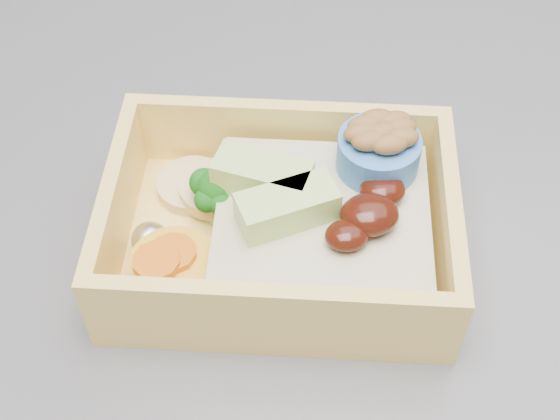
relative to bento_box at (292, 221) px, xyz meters
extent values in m
cube|color=#38383D|center=(-0.09, 0.07, -0.04)|extent=(1.24, 0.84, 0.04)
cube|color=#FFD569|center=(-0.01, 0.00, -0.02)|extent=(0.19, 0.16, 0.01)
cube|color=#FFD569|center=(0.01, 0.06, 0.01)|extent=(0.17, 0.04, 0.04)
cube|color=#FFD569|center=(-0.02, -0.06, 0.01)|extent=(0.17, 0.04, 0.04)
cube|color=#FFD569|center=(0.07, -0.02, 0.01)|extent=(0.03, 0.11, 0.04)
cube|color=#FFD569|center=(-0.09, 0.02, 0.01)|extent=(0.03, 0.11, 0.04)
cube|color=tan|center=(0.01, -0.01, 0.00)|extent=(0.12, 0.11, 0.03)
ellipsoid|color=black|center=(0.03, -0.02, 0.02)|extent=(0.03, 0.03, 0.02)
ellipsoid|color=black|center=(0.04, 0.00, 0.02)|extent=(0.03, 0.02, 0.01)
ellipsoid|color=black|center=(0.02, -0.03, 0.02)|extent=(0.02, 0.02, 0.01)
cube|color=#BAE578|center=(0.00, -0.01, 0.02)|extent=(0.05, 0.03, 0.02)
cube|color=#BAE578|center=(-0.01, 0.01, 0.02)|extent=(0.05, 0.04, 0.02)
cylinder|color=#7FB260|center=(-0.04, 0.02, -0.01)|extent=(0.01, 0.01, 0.02)
sphere|color=#166116|center=(-0.04, 0.02, 0.01)|extent=(0.02, 0.02, 0.02)
sphere|color=#166116|center=(-0.03, 0.02, 0.01)|extent=(0.02, 0.02, 0.02)
sphere|color=#166116|center=(-0.04, 0.03, 0.01)|extent=(0.02, 0.02, 0.02)
sphere|color=#166116|center=(-0.03, 0.01, 0.01)|extent=(0.01, 0.01, 0.01)
sphere|color=#166116|center=(-0.04, 0.01, 0.01)|extent=(0.01, 0.01, 0.01)
sphere|color=#166116|center=(-0.03, 0.03, 0.01)|extent=(0.01, 0.01, 0.01)
cylinder|color=gold|center=(-0.06, -0.02, -0.01)|extent=(0.04, 0.04, 0.02)
cylinder|color=#D66212|center=(-0.06, -0.02, 0.01)|extent=(0.02, 0.02, 0.00)
cylinder|color=#D66212|center=(-0.07, -0.02, 0.01)|extent=(0.02, 0.02, 0.00)
cylinder|color=tan|center=(-0.05, 0.04, -0.01)|extent=(0.04, 0.04, 0.01)
cylinder|color=tan|center=(-0.04, 0.03, -0.01)|extent=(0.04, 0.04, 0.01)
ellipsoid|color=silver|center=(-0.02, 0.04, -0.01)|extent=(0.02, 0.02, 0.02)
ellipsoid|color=silver|center=(-0.07, 0.00, -0.01)|extent=(0.02, 0.02, 0.02)
cylinder|color=#3E79D6|center=(0.05, 0.02, 0.02)|extent=(0.04, 0.04, 0.02)
ellipsoid|color=brown|center=(0.05, 0.02, 0.04)|extent=(0.02, 0.01, 0.01)
ellipsoid|color=brown|center=(0.06, 0.02, 0.04)|extent=(0.02, 0.01, 0.01)
ellipsoid|color=brown|center=(0.04, 0.03, 0.04)|extent=(0.02, 0.01, 0.01)
ellipsoid|color=brown|center=(0.05, 0.01, 0.04)|extent=(0.02, 0.01, 0.01)
ellipsoid|color=brown|center=(0.04, 0.02, 0.04)|extent=(0.02, 0.01, 0.01)
ellipsoid|color=brown|center=(0.06, 0.01, 0.04)|extent=(0.02, 0.01, 0.01)
ellipsoid|color=brown|center=(0.05, 0.03, 0.04)|extent=(0.02, 0.01, 0.01)
ellipsoid|color=brown|center=(0.05, 0.03, 0.04)|extent=(0.02, 0.01, 0.01)
ellipsoid|color=brown|center=(0.04, 0.02, 0.04)|extent=(0.02, 0.01, 0.01)
camera|label=1|loc=(-0.04, -0.24, 0.30)|focal=50.00mm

